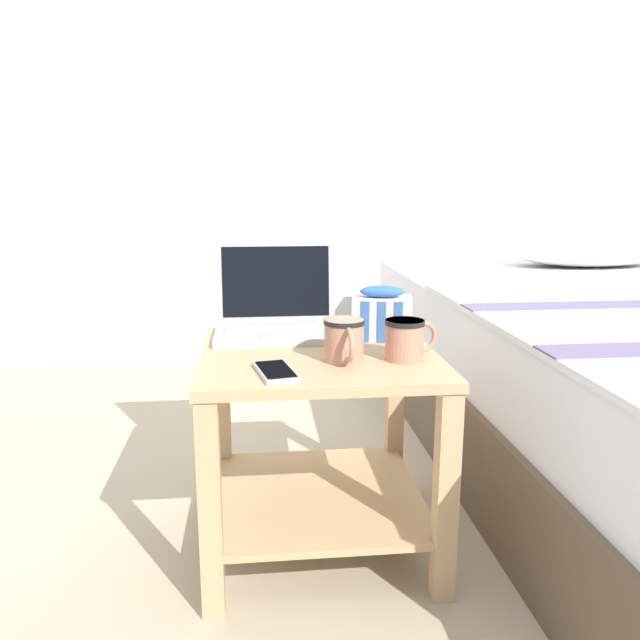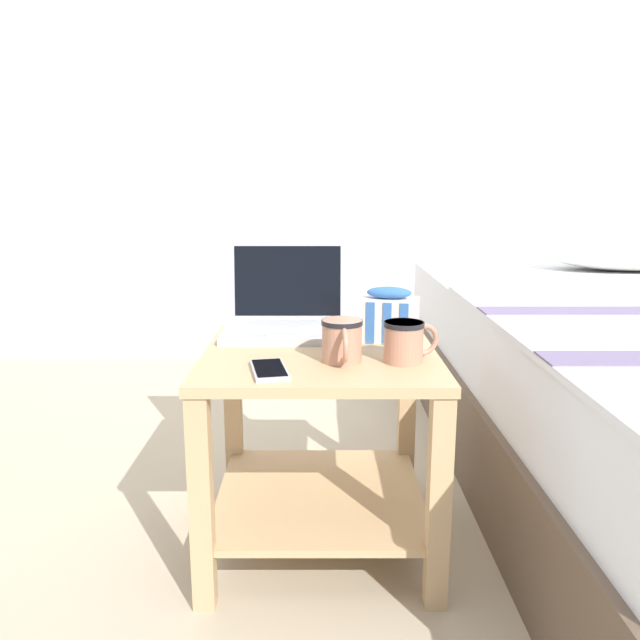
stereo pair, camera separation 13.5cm
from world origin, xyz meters
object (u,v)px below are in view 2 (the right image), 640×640
at_px(mug_front_right, 342,339).
at_px(cell_phone, 269,370).
at_px(laptop, 286,315).
at_px(snack_bag, 389,317).
at_px(mug_front_left, 405,340).

bearing_deg(mug_front_right, cell_phone, -153.31).
xyz_separation_m(laptop, snack_bag, (0.25, -0.08, 0.01)).
distance_m(laptop, snack_bag, 0.26).
xyz_separation_m(snack_bag, cell_phone, (-0.27, -0.26, -0.05)).
bearing_deg(cell_phone, snack_bag, 44.72).
bearing_deg(laptop, cell_phone, -92.83).
xyz_separation_m(mug_front_right, snack_bag, (0.12, 0.19, 0.01)).
distance_m(mug_front_left, mug_front_right, 0.13).
relative_size(mug_front_left, snack_bag, 0.78).
relative_size(mug_front_left, cell_phone, 0.82).
bearing_deg(mug_front_right, snack_bag, 58.03).
relative_size(mug_front_right, cell_phone, 0.86).
relative_size(laptop, mug_front_right, 2.43).
xyz_separation_m(laptop, mug_front_right, (0.13, -0.27, 0.00)).
xyz_separation_m(mug_front_left, mug_front_right, (-0.13, -0.00, 0.00)).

